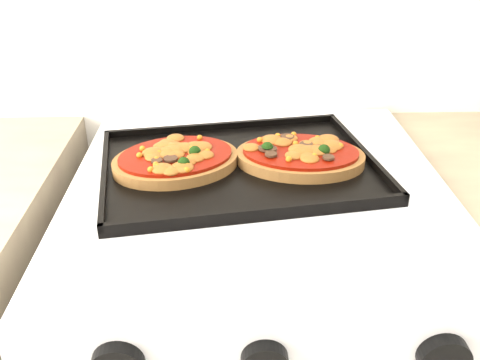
{
  "coord_description": "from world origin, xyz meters",
  "views": [
    {
      "loc": [
        -0.01,
        0.95,
        1.31
      ],
      "look_at": [
        0.02,
        1.67,
        0.92
      ],
      "focal_mm": 40.0,
      "sensor_mm": 36.0,
      "label": 1
    }
  ],
  "objects": [
    {
      "name": "pizza_left",
      "position": [
        -0.09,
        1.72,
        0.93
      ],
      "size": [
        0.24,
        0.21,
        0.03
      ],
      "primitive_type": null,
      "rotation": [
        0.0,
        0.0,
        0.33
      ],
      "color": "brown",
      "rests_on": "baking_tray"
    },
    {
      "name": "control_panel",
      "position": [
        0.04,
        1.39,
        0.85
      ],
      "size": [
        0.6,
        0.02,
        0.09
      ],
      "primitive_type": "cube",
      "color": "silver",
      "rests_on": "stove"
    },
    {
      "name": "knob_right",
      "position": [
        0.23,
        1.37,
        0.85
      ],
      "size": [
        0.06,
        0.02,
        0.06
      ],
      "primitive_type": "cylinder",
      "rotation": [
        1.57,
        0.0,
        0.0
      ],
      "color": "black",
      "rests_on": "control_panel"
    },
    {
      "name": "baking_tray",
      "position": [
        0.02,
        1.72,
        0.92
      ],
      "size": [
        0.48,
        0.39,
        0.02
      ],
      "primitive_type": "cube",
      "rotation": [
        0.0,
        0.0,
        0.16
      ],
      "color": "black",
      "rests_on": "stove"
    },
    {
      "name": "pizza_right",
      "position": [
        0.12,
        1.73,
        0.94
      ],
      "size": [
        0.23,
        0.17,
        0.03
      ],
      "primitive_type": null,
      "rotation": [
        0.0,
        0.0,
        -0.13
      ],
      "color": "brown",
      "rests_on": "baking_tray"
    }
  ]
}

